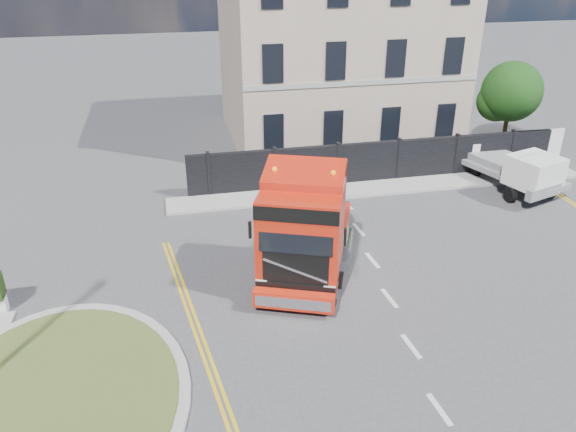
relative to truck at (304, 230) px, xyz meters
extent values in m
plane|color=#424244|center=(-0.54, -1.47, -1.82)|extent=(120.00, 120.00, 0.00)
cylinder|color=#999994|center=(-7.54, -4.47, -1.76)|extent=(6.80, 6.80, 0.12)
cylinder|color=#334D1F|center=(-7.54, -4.47, -1.68)|extent=(6.20, 6.20, 0.05)
cube|color=black|center=(5.46, 7.53, -0.82)|extent=(18.00, 0.25, 2.00)
cube|color=silver|center=(13.96, 7.53, -0.82)|extent=(2.60, 0.12, 2.00)
cube|color=#B0A08C|center=(5.46, 15.03, 3.68)|extent=(12.00, 10.00, 11.00)
cylinder|color=#382619|center=(13.96, 10.53, -0.62)|extent=(0.24, 0.24, 2.40)
sphere|color=black|center=(13.96, 10.53, 1.38)|extent=(3.20, 3.20, 3.20)
sphere|color=black|center=(13.46, 10.93, 0.78)|extent=(2.20, 2.20, 2.20)
cube|color=#999994|center=(5.46, 6.63, -1.76)|extent=(20.00, 1.60, 0.12)
cube|color=black|center=(0.42, 1.06, -1.06)|extent=(4.67, 6.86, 0.46)
cube|color=red|center=(-0.24, -0.59, 0.36)|extent=(3.33, 3.39, 2.84)
cube|color=red|center=(0.16, 0.40, 1.53)|extent=(2.69, 1.79, 1.42)
cube|color=black|center=(-0.72, -1.80, 0.77)|extent=(2.10, 0.88, 1.07)
cube|color=red|center=(-0.84, -2.10, -1.26)|extent=(2.49, 1.27, 0.56)
cylinder|color=black|center=(-1.55, -0.94, -1.29)|extent=(0.69, 1.10, 1.06)
cylinder|color=gray|center=(-1.55, -0.94, -1.29)|extent=(0.55, 0.67, 0.58)
cylinder|color=black|center=(0.48, -1.75, -1.29)|extent=(0.69, 1.10, 1.06)
cylinder|color=gray|center=(0.48, -1.75, -1.29)|extent=(0.55, 0.67, 0.58)
cylinder|color=black|center=(-0.22, 2.40, -1.29)|extent=(0.69, 1.10, 1.06)
cylinder|color=gray|center=(-0.22, 2.40, -1.29)|extent=(0.55, 0.67, 0.58)
cylinder|color=black|center=(1.81, 1.59, -1.29)|extent=(0.69, 1.10, 1.06)
cylinder|color=gray|center=(1.81, 1.59, -1.29)|extent=(0.55, 0.67, 0.58)
cylinder|color=black|center=(0.23, 3.54, -1.29)|extent=(0.69, 1.10, 1.06)
cylinder|color=gray|center=(0.23, 3.54, -1.29)|extent=(0.55, 0.67, 0.58)
cylinder|color=black|center=(2.26, 2.72, -1.29)|extent=(0.69, 1.10, 1.06)
cylinder|color=gray|center=(2.26, 2.72, -1.29)|extent=(0.55, 0.67, 0.58)
cube|color=slate|center=(11.36, 5.58, -1.10)|extent=(3.33, 5.25, 0.25)
cube|color=silver|center=(11.36, 4.05, -0.44)|extent=(2.40, 2.34, 1.33)
cylinder|color=black|center=(10.39, 4.05, -1.46)|extent=(0.25, 0.71, 0.71)
cylinder|color=black|center=(12.33, 4.05, -1.46)|extent=(0.25, 0.71, 0.71)
cylinder|color=black|center=(10.39, 7.11, -1.46)|extent=(0.25, 0.71, 0.71)
cylinder|color=black|center=(12.33, 7.11, -1.46)|extent=(0.25, 0.71, 0.71)
camera|label=1|loc=(-4.05, -15.98, 8.66)|focal=35.00mm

